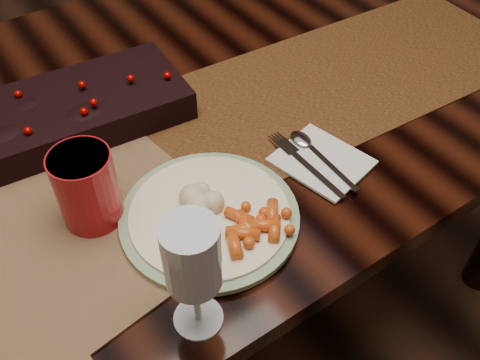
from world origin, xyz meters
TOP-DOWN VIEW (x-y plane):
  - floor at (0.00, 0.00)m, footprint 5.00×5.00m
  - dining_table at (0.00, 0.00)m, footprint 1.80×1.00m
  - table_runner at (-0.05, -0.10)m, footprint 1.75×0.45m
  - centerpiece at (-0.11, 0.05)m, footprint 0.40×0.23m
  - placemat_main at (-0.26, -0.21)m, footprint 0.53×0.42m
  - dinner_plate at (-0.04, -0.29)m, footprint 0.34×0.34m
  - baby_carrots at (-0.00, -0.36)m, footprint 0.13×0.11m
  - mashed_potatoes at (-0.04, -0.27)m, footprint 0.10×0.09m
  - turkey_shreds at (-0.11, -0.35)m, footprint 0.07×0.06m
  - napkin at (0.19, -0.30)m, footprint 0.16×0.17m
  - fork at (0.16, -0.30)m, footprint 0.03×0.17m
  - spoon at (0.19, -0.29)m, footprint 0.04×0.16m
  - red_cup at (-0.19, -0.18)m, footprint 0.10×0.10m
  - wine_glass at (-0.14, -0.43)m, footprint 0.08×0.08m

SIDE VIEW (x-z plane):
  - floor at x=0.00m, z-range 0.00..0.00m
  - dining_table at x=0.00m, z-range 0.00..0.75m
  - table_runner at x=-0.05m, z-range 0.75..0.75m
  - placemat_main at x=-0.26m, z-range 0.75..0.75m
  - napkin at x=0.19m, z-range 0.75..0.76m
  - fork at x=0.16m, z-range 0.76..0.76m
  - spoon at x=0.19m, z-range 0.76..0.76m
  - dinner_plate at x=-0.04m, z-range 0.75..0.77m
  - turkey_shreds at x=-0.11m, z-range 0.77..0.78m
  - baby_carrots at x=0.00m, z-range 0.77..0.79m
  - mashed_potatoes at x=-0.04m, z-range 0.77..0.81m
  - centerpiece at x=-0.11m, z-range 0.75..0.83m
  - red_cup at x=-0.19m, z-range 0.75..0.88m
  - wine_glass at x=-0.14m, z-range 0.75..0.95m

